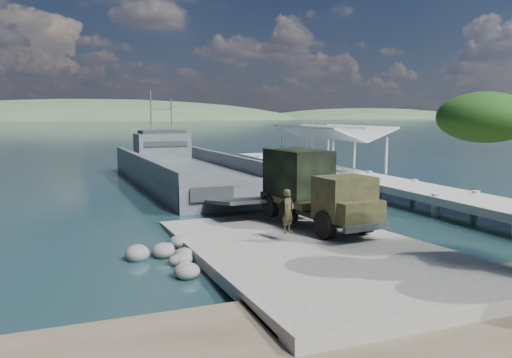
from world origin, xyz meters
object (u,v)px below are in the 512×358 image
(sailboat_far, at_px, (312,164))
(military_truck, at_px, (312,188))
(pier, at_px, (337,166))
(landing_craft, at_px, (186,176))
(sailboat_near, at_px, (313,165))
(soldier, at_px, (288,219))

(sailboat_far, bearing_deg, military_truck, -106.29)
(pier, xyz_separation_m, military_truck, (-10.89, -16.00, 0.82))
(landing_craft, relative_size, sailboat_near, 5.34)
(pier, relative_size, sailboat_far, 7.53)
(sailboat_near, bearing_deg, soldier, -136.57)
(military_truck, bearing_deg, sailboat_far, 57.16)
(landing_craft, bearing_deg, soldier, -93.81)
(sailboat_near, bearing_deg, military_truck, -134.89)
(landing_craft, distance_m, soldier, 23.42)
(landing_craft, distance_m, military_truck, 20.72)
(landing_craft, xyz_separation_m, military_truck, (1.97, -20.56, 1.64))
(pier, distance_m, military_truck, 19.37)
(pier, relative_size, military_truck, 5.17)
(pier, bearing_deg, soldier, -125.80)
(soldier, bearing_deg, military_truck, 11.78)
(soldier, distance_m, sailboat_near, 36.11)
(pier, relative_size, sailboat_near, 7.30)
(landing_craft, distance_m, sailboat_far, 20.47)
(sailboat_near, distance_m, sailboat_far, 2.03)
(pier, bearing_deg, landing_craft, 160.49)
(military_truck, xyz_separation_m, sailboat_far, (15.98, 30.40, -2.11))
(pier, relative_size, soldier, 21.78)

